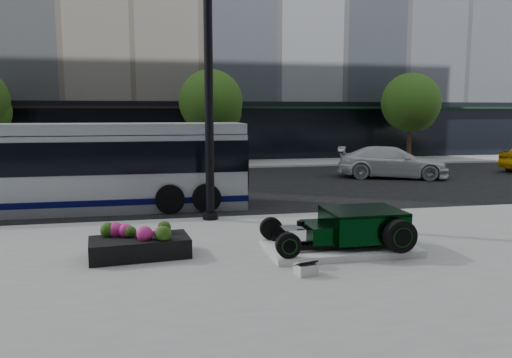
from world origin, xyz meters
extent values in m
plane|color=black|center=(0.00, 0.00, 0.00)|extent=(120.00, 120.00, 0.00)
cube|color=gray|center=(0.00, -10.50, 0.06)|extent=(70.00, 17.00, 0.12)
cube|color=gray|center=(0.00, 14.00, 0.06)|extent=(70.00, 4.00, 0.12)
cube|color=black|center=(-10.00, 16.20, 2.00)|extent=(22.00, 0.50, 4.00)
cube|color=black|center=(13.00, 16.20, 2.00)|extent=(24.00, 0.50, 4.00)
cube|color=black|center=(-10.00, 15.60, 3.60)|extent=(22.00, 1.60, 0.15)
cube|color=black|center=(13.00, 15.60, 3.60)|extent=(24.00, 1.60, 0.15)
cylinder|color=black|center=(1.00, 13.00, 1.42)|extent=(0.28, 0.28, 2.60)
sphere|color=#18370F|center=(1.00, 13.00, 3.92)|extent=(3.80, 3.80, 3.80)
sphere|color=#18370F|center=(1.60, 13.30, 3.32)|extent=(2.60, 2.60, 2.60)
cylinder|color=black|center=(14.00, 13.00, 1.42)|extent=(0.28, 0.28, 2.60)
sphere|color=#18370F|center=(14.00, 13.00, 3.92)|extent=(3.80, 3.80, 3.80)
sphere|color=#18370F|center=(14.60, 13.30, 3.32)|extent=(2.60, 2.60, 2.60)
cube|color=silver|center=(1.72, -6.35, 0.20)|extent=(3.40, 1.80, 0.15)
cube|color=black|center=(1.72, -6.80, 0.37)|extent=(3.00, 0.08, 0.10)
cube|color=black|center=(1.72, -5.90, 0.37)|extent=(3.00, 0.08, 0.10)
cube|color=black|center=(2.27, -6.35, 0.72)|extent=(1.70, 1.45, 0.62)
cube|color=black|center=(2.27, -6.35, 1.05)|extent=(1.70, 1.45, 0.06)
cube|color=black|center=(1.17, -6.35, 0.60)|extent=(0.55, 1.05, 0.38)
cube|color=silver|center=(0.62, -6.35, 0.55)|extent=(0.55, 0.55, 0.34)
cylinder|color=black|center=(0.77, -6.35, 0.82)|extent=(0.18, 0.18, 0.10)
cylinder|color=black|center=(0.27, -6.35, 0.43)|extent=(0.06, 1.55, 0.06)
cylinder|color=black|center=(2.77, -7.20, 0.63)|extent=(0.72, 0.24, 0.72)
cylinder|color=black|center=(2.77, -7.33, 0.63)|extent=(0.37, 0.02, 0.37)
torus|color=#0A390E|center=(2.77, -7.34, 0.63)|extent=(0.44, 0.02, 0.44)
cylinder|color=black|center=(2.77, -5.50, 0.63)|extent=(0.72, 0.24, 0.72)
cylinder|color=black|center=(2.77, -5.38, 0.63)|extent=(0.37, 0.02, 0.37)
torus|color=#0A390E|center=(2.77, -5.36, 0.63)|extent=(0.44, 0.02, 0.44)
cylinder|color=black|center=(0.27, -7.13, 0.54)|extent=(0.54, 0.16, 0.54)
cylinder|color=black|center=(0.27, -7.22, 0.54)|extent=(0.28, 0.02, 0.28)
torus|color=#0A390E|center=(0.27, -7.23, 0.54)|extent=(0.34, 0.02, 0.34)
cylinder|color=black|center=(0.27, -5.57, 0.54)|extent=(0.54, 0.16, 0.54)
cylinder|color=black|center=(0.27, -5.49, 0.54)|extent=(0.28, 0.02, 0.28)
torus|color=#0A390E|center=(0.27, -5.47, 0.54)|extent=(0.34, 0.02, 0.34)
cube|color=silver|center=(0.43, -7.84, 0.23)|extent=(0.46, 0.38, 0.22)
cube|color=black|center=(0.43, -7.84, 0.35)|extent=(0.45, 0.36, 0.15)
cylinder|color=black|center=(-0.82, -2.30, 4.36)|extent=(0.25, 0.25, 8.48)
cylinder|color=black|center=(-0.82, -2.30, 0.23)|extent=(0.47, 0.47, 0.21)
cube|color=black|center=(-2.80, -5.89, 0.34)|extent=(2.26, 1.30, 0.43)
sphere|color=#D52581|center=(-3.56, -5.89, 0.68)|extent=(0.28, 0.28, 0.28)
sphere|color=#18370F|center=(-3.26, -5.89, 0.68)|extent=(0.28, 0.28, 0.28)
sphere|color=#D52581|center=(-2.96, -5.89, 0.68)|extent=(0.28, 0.28, 0.28)
sphere|color=#18370F|center=(-2.65, -5.89, 0.68)|extent=(0.28, 0.28, 0.28)
sphere|color=#D52581|center=(-2.35, -5.89, 0.68)|extent=(0.28, 0.28, 0.28)
sphere|color=#18370F|center=(-2.05, -5.89, 0.68)|extent=(0.28, 0.28, 0.28)
cube|color=#B3B8BD|center=(-5.36, 0.67, 1.27)|extent=(12.00, 2.55, 2.55)
cube|color=#080A47|center=(-5.36, 0.67, 0.42)|extent=(12.05, 2.60, 0.20)
cube|color=black|center=(-5.36, 0.67, 1.85)|extent=(12.05, 2.60, 1.05)
cube|color=#B3B8BD|center=(-5.36, 0.67, 2.75)|extent=(12.00, 2.40, 0.35)
cube|color=black|center=(0.67, 0.67, 1.55)|extent=(0.06, 2.30, 1.70)
cylinder|color=black|center=(-1.96, -0.63, 0.48)|extent=(0.96, 0.28, 0.96)
cylinder|color=black|center=(-1.96, 1.97, 0.48)|extent=(0.96, 0.28, 0.96)
cylinder|color=black|center=(-0.76, -0.63, 0.48)|extent=(0.96, 0.28, 0.96)
cylinder|color=black|center=(-0.76, 1.97, 0.48)|extent=(0.96, 0.28, 0.96)
imported|color=silver|center=(9.37, 6.21, 0.79)|extent=(5.85, 4.11, 1.57)
camera|label=1|loc=(-2.46, -16.94, 3.32)|focal=35.00mm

